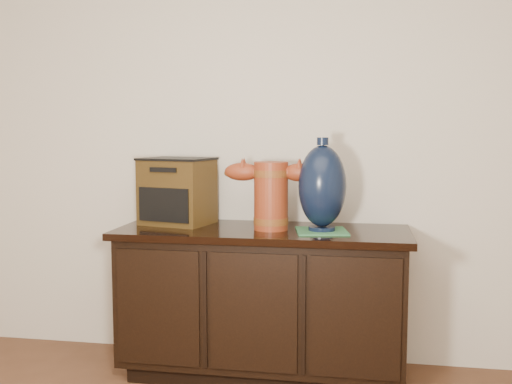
% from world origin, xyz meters
% --- Properties ---
extents(sideboard, '(1.46, 0.56, 0.75)m').
position_xyz_m(sideboard, '(0.00, 2.23, 0.39)').
color(sideboard, black).
rests_on(sideboard, ground).
extents(terracotta_vessel, '(0.47, 0.18, 0.34)m').
position_xyz_m(terracotta_vessel, '(0.05, 2.21, 0.95)').
color(terracotta_vessel, '#90381A').
rests_on(terracotta_vessel, sideboard).
extents(tv_radio, '(0.40, 0.35, 0.35)m').
position_xyz_m(tv_radio, '(-0.47, 2.31, 0.93)').
color(tv_radio, '#3E2A0F').
rests_on(tv_radio, sideboard).
extents(green_mat, '(0.28, 0.28, 0.01)m').
position_xyz_m(green_mat, '(0.30, 2.19, 0.76)').
color(green_mat, '#326F41').
rests_on(green_mat, sideboard).
extents(lamp_base, '(0.27, 0.27, 0.45)m').
position_xyz_m(lamp_base, '(0.30, 2.19, 0.98)').
color(lamp_base, black).
rests_on(lamp_base, green_mat).
extents(spray_can, '(0.06, 0.06, 0.19)m').
position_xyz_m(spray_can, '(0.01, 2.30, 0.85)').
color(spray_can, '#510E13').
rests_on(spray_can, sideboard).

